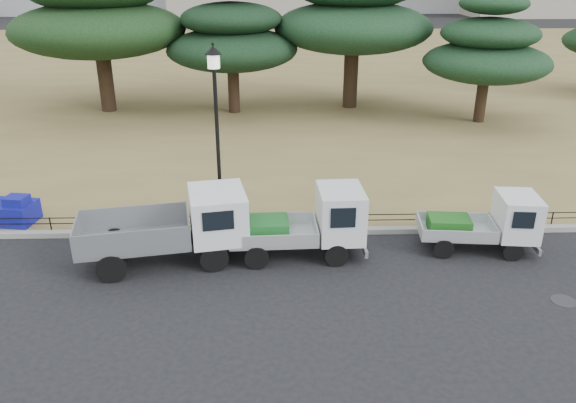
{
  "coord_description": "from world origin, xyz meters",
  "views": [
    {
      "loc": [
        -0.38,
        -12.41,
        7.4
      ],
      "look_at": [
        0.0,
        2.0,
        1.3
      ],
      "focal_mm": 35.0,
      "sensor_mm": 36.0,
      "label": 1
    }
  ],
  "objects_px": {
    "truck_kei_rear": "(487,223)",
    "street_lamp": "(216,109)",
    "truck_large": "(174,225)",
    "truck_kei_front": "(308,223)",
    "tarp_pile": "(13,211)"
  },
  "relations": [
    {
      "from": "truck_kei_rear",
      "to": "street_lamp",
      "type": "bearing_deg",
      "value": 174.89
    },
    {
      "from": "truck_large",
      "to": "truck_kei_front",
      "type": "relative_size",
      "value": 1.26
    },
    {
      "from": "truck_kei_rear",
      "to": "truck_kei_front",
      "type": "bearing_deg",
      "value": -172.49
    },
    {
      "from": "truck_kei_front",
      "to": "truck_kei_rear",
      "type": "distance_m",
      "value": 4.97
    },
    {
      "from": "street_lamp",
      "to": "truck_large",
      "type": "bearing_deg",
      "value": -120.28
    },
    {
      "from": "truck_kei_rear",
      "to": "street_lamp",
      "type": "xyz_separation_m",
      "value": [
        -7.45,
        1.42,
        2.89
      ]
    },
    {
      "from": "street_lamp",
      "to": "tarp_pile",
      "type": "bearing_deg",
      "value": 176.2
    },
    {
      "from": "truck_kei_front",
      "to": "tarp_pile",
      "type": "distance_m",
      "value": 9.06
    },
    {
      "from": "truck_large",
      "to": "tarp_pile",
      "type": "distance_m",
      "value": 5.76
    },
    {
      "from": "truck_kei_front",
      "to": "street_lamp",
      "type": "relative_size",
      "value": 0.69
    },
    {
      "from": "street_lamp",
      "to": "tarp_pile",
      "type": "distance_m",
      "value": 7.12
    },
    {
      "from": "truck_kei_rear",
      "to": "tarp_pile",
      "type": "relative_size",
      "value": 2.19
    },
    {
      "from": "tarp_pile",
      "to": "street_lamp",
      "type": "bearing_deg",
      "value": -3.8
    },
    {
      "from": "street_lamp",
      "to": "tarp_pile",
      "type": "xyz_separation_m",
      "value": [
        -6.35,
        0.42,
        -3.2
      ]
    },
    {
      "from": "truck_kei_rear",
      "to": "street_lamp",
      "type": "relative_size",
      "value": 0.62
    }
  ]
}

